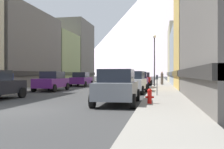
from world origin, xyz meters
TOP-DOWN VIEW (x-y plane):
  - ground_plane at (0.00, 0.00)m, footprint 400.00×400.00m
  - sidewalk_left at (-6.25, 35.00)m, footprint 2.50×100.00m
  - sidewalk_right at (6.25, 35.00)m, footprint 2.50×100.00m
  - storefront_left_1 at (-11.40, 17.06)m, footprint 8.11×12.42m
  - storefront_left_2 at (-12.48, 27.67)m, footprint 10.27×8.22m
  - storefront_left_3 at (-11.91, 36.67)m, footprint 9.11×8.90m
  - storefront_right_1 at (10.76, 16.01)m, footprint 6.82×8.10m
  - storefront_right_2 at (12.18, 25.48)m, footprint 9.67×10.70m
  - storefront_right_3 at (11.96, 36.57)m, footprint 9.23×10.42m
  - car_left_1 at (-3.80, 12.02)m, footprint 2.19×4.46m
  - car_left_2 at (-3.80, 20.85)m, footprint 2.22×4.47m
  - car_right_0 at (3.80, 3.13)m, footprint 2.16×4.45m
  - car_right_1 at (3.80, 10.78)m, footprint 2.22×4.47m
  - car_right_2 at (3.80, 16.88)m, footprint 2.17×4.45m
  - car_right_3 at (3.80, 25.31)m, footprint 2.13×4.43m
  - car_driving_0 at (-1.60, 39.05)m, footprint 2.06×4.40m
  - car_driving_1 at (1.60, 31.78)m, footprint 2.06×4.40m
  - fire_hydrant_near at (5.45, 2.48)m, footprint 0.40×0.22m
  - parking_meter_near at (5.75, 7.18)m, footprint 0.14×0.10m
  - potted_plant_0 at (-7.00, 19.91)m, footprint 0.62×0.62m
  - pedestrian_0 at (6.25, 24.51)m, footprint 0.36×0.36m
  - pedestrian_1 at (-6.25, 9.47)m, footprint 0.36×0.36m
  - streetlamp_right at (5.35, 19.29)m, footprint 0.36×0.36m
  - mountain_backdrop at (22.02, 260.00)m, footprint 217.43×217.43m

SIDE VIEW (x-z plane):
  - ground_plane at x=0.00m, z-range 0.00..0.00m
  - sidewalk_left at x=-6.25m, z-range 0.00..0.15m
  - sidewalk_right at x=6.25m, z-range 0.00..0.15m
  - fire_hydrant_near at x=5.45m, z-range 0.17..0.88m
  - potted_plant_0 at x=-7.00m, z-range 0.16..1.03m
  - car_left_1 at x=-3.80m, z-range 0.01..1.79m
  - car_left_2 at x=-3.80m, z-range 0.01..1.79m
  - car_right_0 at x=3.80m, z-range 0.01..1.79m
  - car_right_1 at x=3.80m, z-range 0.01..1.79m
  - car_right_2 at x=3.80m, z-range 0.01..1.79m
  - car_right_3 at x=3.80m, z-range 0.01..1.79m
  - car_driving_0 at x=-1.60m, z-range 0.01..1.79m
  - car_driving_1 at x=1.60m, z-range 0.01..1.79m
  - pedestrian_1 at x=-6.25m, z-range 0.09..1.77m
  - pedestrian_0 at x=6.25m, z-range 0.09..1.83m
  - parking_meter_near at x=5.75m, z-range 0.35..1.68m
  - storefront_right_2 at x=12.18m, z-range -0.14..7.43m
  - storefront_left_2 at x=-12.48m, z-range -0.15..7.90m
  - streetlamp_right at x=5.35m, z-range 1.06..6.92m
  - storefront_left_1 at x=-11.40m, z-range -0.16..8.78m
  - storefront_right_3 at x=11.96m, z-range -0.17..9.94m
  - storefront_right_1 at x=10.76m, z-range -0.17..10.44m
  - storefront_left_3 at x=-11.91m, z-range -0.18..11.43m
  - mountain_backdrop at x=22.02m, z-range 0.00..123.26m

